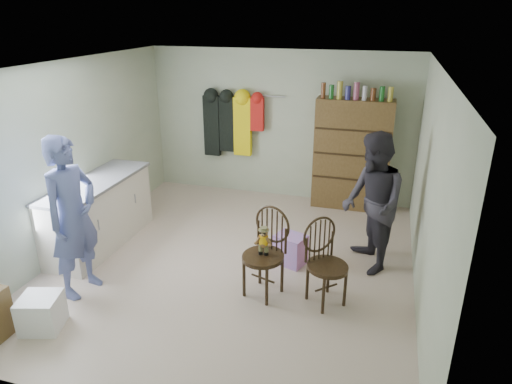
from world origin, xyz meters
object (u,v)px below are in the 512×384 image
(chair_far, at_px, (325,259))
(chair_front, at_px, (266,248))
(counter, at_px, (99,213))
(dresser, at_px, (352,154))

(chair_far, bearing_deg, chair_front, 137.32)
(counter, distance_m, chair_front, 2.57)
(chair_front, height_order, dresser, dresser)
(chair_front, distance_m, dresser, 2.91)
(chair_front, bearing_deg, chair_far, 20.55)
(counter, bearing_deg, dresser, 35.68)
(chair_far, height_order, dresser, dresser)
(chair_far, bearing_deg, counter, 126.73)
(counter, bearing_deg, chair_front, -11.40)
(chair_front, height_order, chair_far, chair_front)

